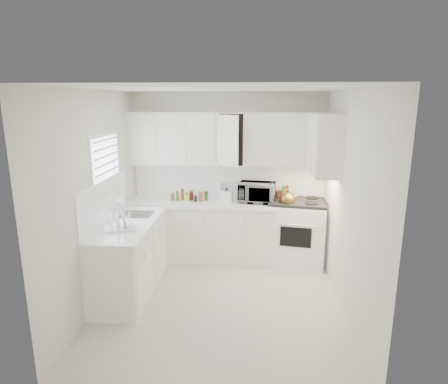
# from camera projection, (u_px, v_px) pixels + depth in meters

# --- Properties ---
(floor) EXTENTS (3.20, 3.20, 0.00)m
(floor) POSITION_uv_depth(u_px,v_px,m) (220.00, 301.00, 4.87)
(floor) COLOR beige
(floor) RESTS_ON ground
(ceiling) EXTENTS (3.20, 3.20, 0.00)m
(ceiling) POSITION_uv_depth(u_px,v_px,m) (220.00, 89.00, 4.26)
(ceiling) COLOR white
(ceiling) RESTS_ON ground
(wall_back) EXTENTS (3.00, 0.00, 3.00)m
(wall_back) POSITION_uv_depth(u_px,v_px,m) (228.00, 176.00, 6.12)
(wall_back) COLOR silver
(wall_back) RESTS_ON ground
(wall_front) EXTENTS (3.00, 0.00, 3.00)m
(wall_front) POSITION_uv_depth(u_px,v_px,m) (203.00, 254.00, 3.01)
(wall_front) COLOR silver
(wall_front) RESTS_ON ground
(wall_left) EXTENTS (0.00, 3.20, 3.20)m
(wall_left) POSITION_uv_depth(u_px,v_px,m) (97.00, 199.00, 4.67)
(wall_left) COLOR silver
(wall_left) RESTS_ON ground
(wall_right) EXTENTS (0.00, 3.20, 3.20)m
(wall_right) POSITION_uv_depth(u_px,v_px,m) (348.00, 204.00, 4.46)
(wall_right) COLOR silver
(wall_right) RESTS_ON ground
(window_blinds) EXTENTS (0.06, 0.96, 1.06)m
(window_blinds) POSITION_uv_depth(u_px,v_px,m) (108.00, 174.00, 4.95)
(window_blinds) COLOR white
(window_blinds) RESTS_ON wall_left
(lower_cabinets_back) EXTENTS (2.22, 0.60, 0.90)m
(lower_cabinets_back) POSITION_uv_depth(u_px,v_px,m) (202.00, 232.00, 6.05)
(lower_cabinets_back) COLOR silver
(lower_cabinets_back) RESTS_ON floor
(lower_cabinets_left) EXTENTS (0.60, 1.60, 0.90)m
(lower_cabinets_left) POSITION_uv_depth(u_px,v_px,m) (130.00, 259.00, 5.04)
(lower_cabinets_left) COLOR silver
(lower_cabinets_left) RESTS_ON floor
(countertop_back) EXTENTS (2.24, 0.64, 0.05)m
(countertop_back) POSITION_uv_depth(u_px,v_px,m) (202.00, 203.00, 5.93)
(countertop_back) COLOR white
(countertop_back) RESTS_ON lower_cabinets_back
(countertop_left) EXTENTS (0.64, 1.62, 0.05)m
(countertop_left) POSITION_uv_depth(u_px,v_px,m) (129.00, 224.00, 4.93)
(countertop_left) COLOR white
(countertop_left) RESTS_ON lower_cabinets_left
(backsplash_back) EXTENTS (2.98, 0.02, 0.55)m
(backsplash_back) POSITION_uv_depth(u_px,v_px,m) (228.00, 180.00, 6.12)
(backsplash_back) COLOR white
(backsplash_back) RESTS_ON wall_back
(backsplash_left) EXTENTS (0.02, 1.60, 0.55)m
(backsplash_left) POSITION_uv_depth(u_px,v_px,m) (104.00, 201.00, 4.88)
(backsplash_left) COLOR white
(backsplash_left) RESTS_ON wall_left
(upper_cabinets_back) EXTENTS (3.00, 0.33, 0.80)m
(upper_cabinets_back) POSITION_uv_depth(u_px,v_px,m) (227.00, 165.00, 5.91)
(upper_cabinets_back) COLOR silver
(upper_cabinets_back) RESTS_ON wall_back
(upper_cabinets_right) EXTENTS (0.33, 0.90, 0.80)m
(upper_cabinets_right) POSITION_uv_depth(u_px,v_px,m) (322.00, 174.00, 5.22)
(upper_cabinets_right) COLOR silver
(upper_cabinets_right) RESTS_ON wall_right
(sink) EXTENTS (0.42, 0.38, 0.30)m
(sink) POSITION_uv_depth(u_px,v_px,m) (136.00, 206.00, 5.23)
(sink) COLOR gray
(sink) RESTS_ON countertop_left
(stove) EXTENTS (0.94, 0.82, 1.28)m
(stove) POSITION_uv_depth(u_px,v_px,m) (297.00, 223.00, 5.88)
(stove) COLOR white
(stove) RESTS_ON floor
(tea_kettle) EXTENTS (0.30, 0.26, 0.26)m
(tea_kettle) POSITION_uv_depth(u_px,v_px,m) (288.00, 198.00, 5.64)
(tea_kettle) COLOR olive
(tea_kettle) RESTS_ON stove
(frying_pan) EXTENTS (0.32, 0.45, 0.04)m
(frying_pan) POSITION_uv_depth(u_px,v_px,m) (309.00, 200.00, 5.95)
(frying_pan) COLOR black
(frying_pan) RESTS_ON stove
(microwave) EXTENTS (0.58, 0.37, 0.37)m
(microwave) POSITION_uv_depth(u_px,v_px,m) (257.00, 190.00, 5.86)
(microwave) COLOR gray
(microwave) RESTS_ON countertop_back
(rice_cooker) EXTENTS (0.25, 0.25, 0.21)m
(rice_cooker) POSITION_uv_depth(u_px,v_px,m) (227.00, 195.00, 5.90)
(rice_cooker) COLOR white
(rice_cooker) RESTS_ON countertop_back
(paper_towel) EXTENTS (0.12, 0.12, 0.27)m
(paper_towel) POSITION_uv_depth(u_px,v_px,m) (219.00, 190.00, 6.07)
(paper_towel) COLOR white
(paper_towel) RESTS_ON countertop_back
(utensil_crock) EXTENTS (0.15, 0.15, 0.36)m
(utensil_crock) POSITION_uv_depth(u_px,v_px,m) (272.00, 193.00, 5.72)
(utensil_crock) COLOR black
(utensil_crock) RESTS_ON countertop_back
(dish_rack) EXTENTS (0.44, 0.38, 0.20)m
(dish_rack) POSITION_uv_depth(u_px,v_px,m) (120.00, 221.00, 4.63)
(dish_rack) COLOR white
(dish_rack) RESTS_ON countertop_left
(spice_left_0) EXTENTS (0.06, 0.06, 0.13)m
(spice_left_0) POSITION_uv_depth(u_px,v_px,m) (174.00, 195.00, 6.07)
(spice_left_0) COLOR #974A29
(spice_left_0) RESTS_ON countertop_back
(spice_left_1) EXTENTS (0.06, 0.06, 0.13)m
(spice_left_1) POSITION_uv_depth(u_px,v_px,m) (177.00, 196.00, 5.97)
(spice_left_1) COLOR #3A6F25
(spice_left_1) RESTS_ON countertop_back
(spice_left_2) EXTENTS (0.06, 0.06, 0.13)m
(spice_left_2) POSITION_uv_depth(u_px,v_px,m) (183.00, 195.00, 6.06)
(spice_left_2) COLOR #AC4E17
(spice_left_2) RESTS_ON countertop_back
(spice_left_3) EXTENTS (0.06, 0.06, 0.13)m
(spice_left_3) POSITION_uv_depth(u_px,v_px,m) (187.00, 197.00, 5.96)
(spice_left_3) COLOR #C8E335
(spice_left_3) RESTS_ON countertop_back
(spice_left_4) EXTENTS (0.06, 0.06, 0.13)m
(spice_left_4) POSITION_uv_depth(u_px,v_px,m) (192.00, 195.00, 6.05)
(spice_left_4) COLOR #511A17
(spice_left_4) RESTS_ON countertop_back
(spice_left_5) EXTENTS (0.06, 0.06, 0.13)m
(spice_left_5) POSITION_uv_depth(u_px,v_px,m) (196.00, 197.00, 5.95)
(spice_left_5) COLOR black
(spice_left_5) RESTS_ON countertop_back
(spice_left_6) EXTENTS (0.06, 0.06, 0.13)m
(spice_left_6) POSITION_uv_depth(u_px,v_px,m) (202.00, 195.00, 6.04)
(spice_left_6) COLOR #974A29
(spice_left_6) RESTS_ON countertop_back
(spice_left_7) EXTENTS (0.06, 0.06, 0.13)m
(spice_left_7) POSITION_uv_depth(u_px,v_px,m) (206.00, 197.00, 5.94)
(spice_left_7) COLOR #3A6F25
(spice_left_7) RESTS_ON countertop_back
(sauce_right_0) EXTENTS (0.06, 0.06, 0.19)m
(sauce_right_0) POSITION_uv_depth(u_px,v_px,m) (264.00, 194.00, 6.00)
(sauce_right_0) COLOR #AC4E17
(sauce_right_0) RESTS_ON countertop_back
(sauce_right_1) EXTENTS (0.06, 0.06, 0.19)m
(sauce_right_1) POSITION_uv_depth(u_px,v_px,m) (268.00, 195.00, 5.94)
(sauce_right_1) COLOR #C8E335
(sauce_right_1) RESTS_ON countertop_back
(sauce_right_2) EXTENTS (0.06, 0.06, 0.19)m
(sauce_right_2) POSITION_uv_depth(u_px,v_px,m) (271.00, 194.00, 5.99)
(sauce_right_2) COLOR #511A17
(sauce_right_2) RESTS_ON countertop_back
(sauce_right_3) EXTENTS (0.06, 0.06, 0.19)m
(sauce_right_3) POSITION_uv_depth(u_px,v_px,m) (275.00, 195.00, 5.93)
(sauce_right_3) COLOR black
(sauce_right_3) RESTS_ON countertop_back
(sauce_right_4) EXTENTS (0.06, 0.06, 0.19)m
(sauce_right_4) POSITION_uv_depth(u_px,v_px,m) (279.00, 194.00, 5.99)
(sauce_right_4) COLOR #974A29
(sauce_right_4) RESTS_ON countertop_back
(sauce_right_5) EXTENTS (0.06, 0.06, 0.19)m
(sauce_right_5) POSITION_uv_depth(u_px,v_px,m) (282.00, 195.00, 5.92)
(sauce_right_5) COLOR #3A6F25
(sauce_right_5) RESTS_ON countertop_back
(sauce_right_6) EXTENTS (0.06, 0.06, 0.19)m
(sauce_right_6) POSITION_uv_depth(u_px,v_px,m) (286.00, 194.00, 5.98)
(sauce_right_6) COLOR #AC4E17
(sauce_right_6) RESTS_ON countertop_back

